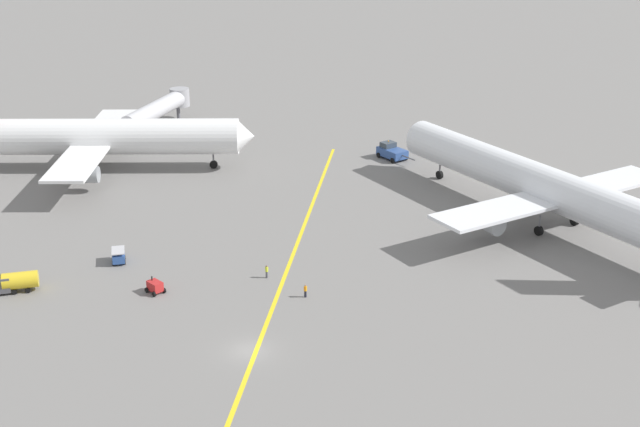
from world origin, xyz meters
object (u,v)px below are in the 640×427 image
object	(u,v)px
airliner_at_gate_left	(105,137)
gse_fuel_bowser_stubby	(16,281)
jet_bridge	(160,108)
ground_crew_wing_walker_right	(267,271)
gse_baggage_cart_trailing	(119,256)
ground_crew_ramp_agent_by_cones	(305,291)
airliner_being_pushed	(543,186)
pushback_tug	(392,151)
gse_gpu_cart_small	(155,286)

from	to	relation	value
airliner_at_gate_left	gse_fuel_bowser_stubby	xyz separation A→B (m)	(0.85, -45.23, -4.05)
airliner_at_gate_left	jet_bridge	size ratio (longest dim) A/B	2.13
gse_fuel_bowser_stubby	ground_crew_wing_walker_right	bearing A→B (deg)	8.62
gse_baggage_cart_trailing	ground_crew_ramp_agent_by_cones	distance (m)	25.32
airliner_being_pushed	pushback_tug	bearing A→B (deg)	123.37
gse_fuel_bowser_stubby	ground_crew_ramp_agent_by_cones	world-z (taller)	gse_fuel_bowser_stubby
airliner_being_pushed	jet_bridge	bearing A→B (deg)	143.45
gse_baggage_cart_trailing	jet_bridge	size ratio (longest dim) A/B	0.13
ground_crew_wing_walker_right	jet_bridge	bearing A→B (deg)	111.40
gse_gpu_cart_small	airliner_being_pushed	bearing A→B (deg)	24.77
pushback_tug	gse_fuel_bowser_stubby	world-z (taller)	pushback_tug
airliner_being_pushed	gse_gpu_cart_small	distance (m)	54.39
jet_bridge	airliner_being_pushed	bearing A→B (deg)	-36.55
airliner_at_gate_left	gse_baggage_cart_trailing	size ratio (longest dim) A/B	15.99
gse_gpu_cart_small	ground_crew_ramp_agent_by_cones	distance (m)	17.45
airliner_at_gate_left	pushback_tug	world-z (taller)	airliner_at_gate_left
airliner_being_pushed	ground_crew_ramp_agent_by_cones	world-z (taller)	airliner_being_pushed
airliner_at_gate_left	pushback_tug	bearing A→B (deg)	7.72
gse_fuel_bowser_stubby	gse_baggage_cart_trailing	bearing A→B (deg)	40.09
gse_baggage_cart_trailing	gse_fuel_bowser_stubby	size ratio (longest dim) A/B	0.58
gse_gpu_cart_small	gse_fuel_bowser_stubby	world-z (taller)	gse_fuel_bowser_stubby
pushback_tug	ground_crew_wing_walker_right	size ratio (longest dim) A/B	4.72
gse_fuel_bowser_stubby	airliner_being_pushed	bearing A→B (deg)	19.25
gse_baggage_cart_trailing	ground_crew_wing_walker_right	world-z (taller)	gse_baggage_cart_trailing
ground_crew_ramp_agent_by_cones	pushback_tug	bearing A→B (deg)	76.24
airliner_being_pushed	pushback_tug	size ratio (longest dim) A/B	6.86
pushback_tug	jet_bridge	distance (m)	46.17
airliner_at_gate_left	airliner_being_pushed	distance (m)	69.90
gse_baggage_cart_trailing	jet_bridge	world-z (taller)	jet_bridge
ground_crew_wing_walker_right	pushback_tug	bearing A→B (deg)	69.55
airliner_at_gate_left	airliner_being_pushed	world-z (taller)	airliner_being_pushed
gse_fuel_bowser_stubby	ground_crew_wing_walker_right	xyz separation A→B (m)	(28.74, 4.36, -0.50)
airliner_being_pushed	gse_baggage_cart_trailing	xyz separation A→B (m)	(-55.45, -14.48, -4.52)
ground_crew_wing_walker_right	gse_gpu_cart_small	bearing A→B (deg)	-161.39
gse_gpu_cart_small	pushback_tug	bearing A→B (deg)	59.60
ground_crew_ramp_agent_by_cones	ground_crew_wing_walker_right	distance (m)	6.95
gse_gpu_cart_small	ground_crew_ramp_agent_by_cones	xyz separation A→B (m)	(17.43, -0.76, 0.02)
gse_gpu_cart_small	airliner_at_gate_left	bearing A→B (deg)	110.64
gse_baggage_cart_trailing	jet_bridge	xyz separation A→B (m)	(-6.35, 60.28, 3.50)
gse_baggage_cart_trailing	ground_crew_wing_walker_right	size ratio (longest dim) A/B	1.87
ground_crew_ramp_agent_by_cones	ground_crew_wing_walker_right	xyz separation A→B (m)	(-4.83, 5.00, 0.02)
airliner_at_gate_left	ground_crew_wing_walker_right	xyz separation A→B (m)	(29.59, -40.88, -4.55)
airliner_at_gate_left	ground_crew_ramp_agent_by_cones	distance (m)	57.54
pushback_tug	gse_gpu_cart_small	distance (m)	59.74
airliner_being_pushed	gse_gpu_cart_small	world-z (taller)	airliner_being_pushed
ground_crew_ramp_agent_by_cones	ground_crew_wing_walker_right	size ratio (longest dim) A/B	0.97
gse_baggage_cart_trailing	gse_fuel_bowser_stubby	distance (m)	12.96
ground_crew_ramp_agent_by_cones	jet_bridge	bearing A→B (deg)	113.43
gse_baggage_cart_trailing	ground_crew_wing_walker_right	distance (m)	19.25
gse_baggage_cart_trailing	gse_fuel_bowser_stubby	xyz separation A→B (m)	(-9.91, -8.34, 0.47)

